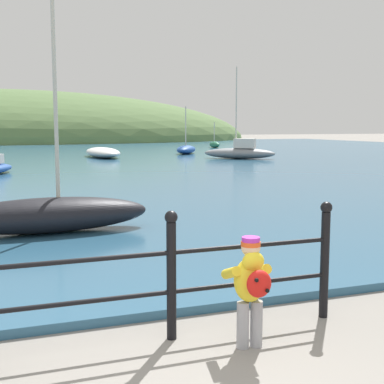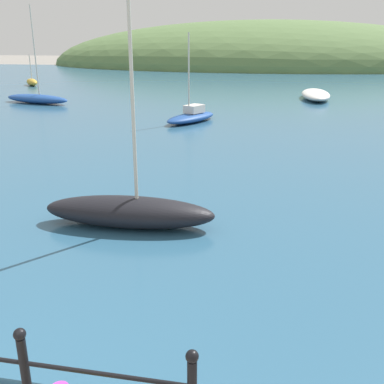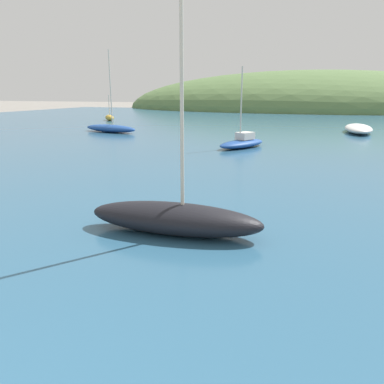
{
  "view_description": "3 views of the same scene",
  "coord_description": "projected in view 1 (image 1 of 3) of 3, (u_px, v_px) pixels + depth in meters",
  "views": [
    {
      "loc": [
        -1.19,
        -3.03,
        1.97
      ],
      "look_at": [
        1.76,
        4.91,
        0.91
      ],
      "focal_mm": 50.0,
      "sensor_mm": 36.0,
      "label": 1
    },
    {
      "loc": [
        2.55,
        -1.69,
        3.78
      ],
      "look_at": [
        1.07,
        6.05,
        1.08
      ],
      "focal_mm": 42.0,
      "sensor_mm": 36.0,
      "label": 2
    },
    {
      "loc": [
        2.25,
        -0.06,
        2.84
      ],
      "look_at": [
        0.33,
        5.65,
        1.23
      ],
      "focal_mm": 35.0,
      "sensor_mm": 36.0,
      "label": 3
    }
  ],
  "objects": [
    {
      "name": "boat_nearest_quay",
      "position": [
        186.0,
        149.0,
        35.39
      ],
      "size": [
        2.56,
        3.34,
        3.11
      ],
      "color": "#1E4793",
      "rests_on": "water"
    },
    {
      "name": "child_in_coat",
      "position": [
        251.0,
        282.0,
        4.69
      ],
      "size": [
        0.4,
        0.54,
        1.0
      ],
      "color": "#99999E",
      "rests_on": "ground"
    },
    {
      "name": "boat_twin_mast",
      "position": [
        103.0,
        152.0,
        31.53
      ],
      "size": [
        1.82,
        5.14,
        0.58
      ],
      "color": "silver",
      "rests_on": "water"
    },
    {
      "name": "water",
      "position": [
        14.0,
        156.0,
        33.24
      ],
      "size": [
        80.0,
        60.0,
        0.1
      ],
      "primitive_type": "cube",
      "color": "#2D5B7A",
      "rests_on": "ground"
    },
    {
      "name": "boat_far_right",
      "position": [
        49.0,
        214.0,
        9.36
      ],
      "size": [
        3.59,
        1.12,
        4.53
      ],
      "color": "black",
      "rests_on": "water"
    },
    {
      "name": "iron_railing",
      "position": [
        80.0,
        281.0,
        4.61
      ],
      "size": [
        5.08,
        0.12,
        1.21
      ],
      "color": "black",
      "rests_on": "ground"
    },
    {
      "name": "boat_green_fishing",
      "position": [
        215.0,
        144.0,
        44.77
      ],
      "size": [
        0.77,
        2.06,
        2.14
      ],
      "color": "#287551",
      "rests_on": "water"
    },
    {
      "name": "boat_mid_harbor",
      "position": [
        240.0,
        152.0,
        30.13
      ],
      "size": [
        3.93,
        3.52,
        5.11
      ],
      "color": "gray",
      "rests_on": "water"
    },
    {
      "name": "far_hillside",
      "position": [
        4.0,
        141.0,
        66.18
      ],
      "size": [
        63.36,
        34.85,
        12.67
      ],
      "color": "#567542",
      "rests_on": "ground"
    }
  ]
}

